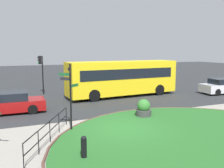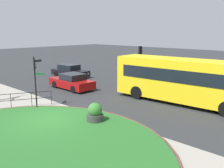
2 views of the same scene
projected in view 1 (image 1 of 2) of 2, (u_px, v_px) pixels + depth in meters
ground at (123, 129)px, 12.95m from camera, size 120.00×120.00×0.00m
sidewalk_paving at (139, 140)px, 11.35m from camera, size 32.00×8.51×0.02m
grass_island at (217, 147)px, 10.42m from camera, size 14.20×14.20×0.10m
grass_kerb_ring at (217, 147)px, 10.42m from camera, size 14.51×14.51×0.11m
signpost_directional at (70, 92)px, 12.44m from camera, size 1.02×0.59×3.52m
bollard_foreground at (84, 147)px, 9.32m from camera, size 0.23×0.23×0.95m
railing_grass_edge at (50, 129)px, 11.01m from camera, size 2.56×4.73×1.01m
bus_yellow at (123, 78)px, 22.20m from camera, size 10.41×3.06×3.18m
car_far_lane at (222, 87)px, 23.67m from camera, size 4.42×2.14×1.46m
car_trailing at (10, 104)px, 16.27m from camera, size 4.55×2.00×1.40m
traffic_light_near at (41, 66)px, 22.95m from camera, size 0.49×0.30×3.65m
planter_near_signpost at (144, 109)px, 15.26m from camera, size 0.97×0.97×1.15m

